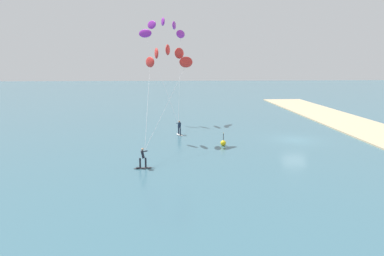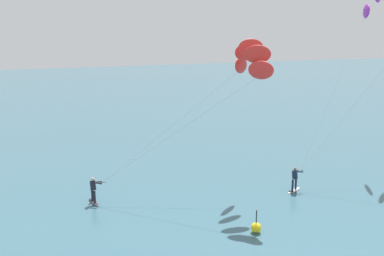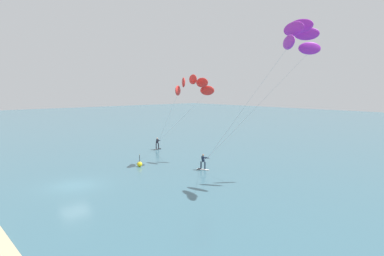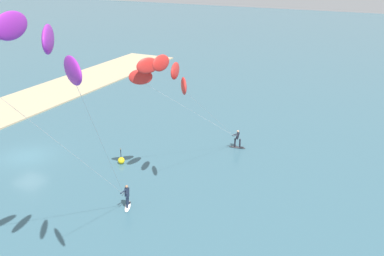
# 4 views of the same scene
# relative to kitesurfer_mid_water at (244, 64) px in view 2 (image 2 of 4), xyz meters

# --- Properties ---
(kitesurfer_mid_water) EXTENTS (11.32, 5.41, 10.10)m
(kitesurfer_mid_water) POSITION_rel_kitesurfer_mid_water_xyz_m (0.00, 0.00, 0.00)
(kitesurfer_mid_water) COLOR #333338
(kitesurfer_mid_water) RESTS_ON ground
(marker_buoy) EXTENTS (0.56, 0.56, 1.38)m
(marker_buoy) POSITION_rel_kitesurfer_mid_water_xyz_m (-2.18, -5.58, -8.26)
(marker_buoy) COLOR yellow
(marker_buoy) RESTS_ON ground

